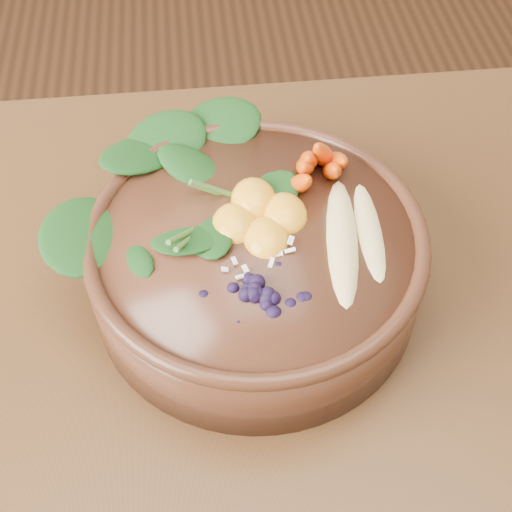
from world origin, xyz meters
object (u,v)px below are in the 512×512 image
dining_table (461,495)px  blueberry_pile (255,277)px  mandarin_cluster (260,206)px  kale_heap (209,164)px  carrot_cluster (322,139)px  banana_halves (358,224)px  stoneware_bowl (256,264)px

dining_table → blueberry_pile: bearing=146.6°
mandarin_cluster → blueberry_pile: bearing=-98.9°
kale_heap → carrot_cluster: (0.09, 0.00, 0.02)m
banana_halves → carrot_cluster: bearing=113.1°
dining_table → blueberry_pile: size_ratio=12.69×
carrot_cluster → mandarin_cluster: bearing=-129.8°
stoneware_bowl → banana_halves: (0.08, -0.01, 0.05)m
banana_halves → blueberry_pile: bearing=-141.5°
banana_halves → dining_table: bearing=-53.5°
stoneware_bowl → carrot_cluster: (0.06, 0.06, 0.07)m
stoneware_bowl → mandarin_cluster: (0.00, 0.02, 0.05)m
stoneware_bowl → banana_halves: banana_halves is taller
kale_heap → banana_halves: (0.11, -0.07, -0.01)m
banana_halves → stoneware_bowl: bearing=-177.3°
dining_table → banana_halves: bearing=116.8°
kale_heap → mandarin_cluster: 0.06m
dining_table → carrot_cluster: (-0.10, 0.23, 0.20)m
carrot_cluster → kale_heap: bearing=-169.5°
carrot_cluster → blueberry_pile: size_ratio=0.60×
dining_table → carrot_cluster: 0.32m
mandarin_cluster → blueberry_pile: (-0.01, -0.07, 0.00)m
stoneware_bowl → carrot_cluster: carrot_cluster is taller
kale_heap → carrot_cluster: size_ratio=2.38×
dining_table → stoneware_bowl: (-0.16, 0.16, 0.13)m
dining_table → blueberry_pile: (-0.16, 0.11, 0.19)m
dining_table → mandarin_cluster: 0.30m
dining_table → banana_halves: 0.25m
stoneware_bowl → banana_halves: 0.09m
stoneware_bowl → blueberry_pile: size_ratio=2.16×
stoneware_bowl → blueberry_pile: (-0.01, -0.06, 0.06)m
kale_heap → dining_table: bearing=-50.2°
mandarin_cluster → stoneware_bowl: bearing=-106.0°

